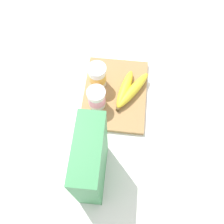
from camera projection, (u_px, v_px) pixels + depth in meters
ground_plane at (115, 95)px, 0.97m from camera, size 2.40×2.40×0.00m
cutting_board at (115, 94)px, 0.97m from camera, size 0.31×0.23×0.02m
cereal_box at (91, 162)px, 0.72m from camera, size 0.19×0.07×0.28m
yogurt_cup_front at (97, 98)px, 0.90m from camera, size 0.07×0.07×0.09m
yogurt_cup_back at (97, 76)px, 0.93m from camera, size 0.07×0.07×0.10m
banana_bunch at (129, 90)px, 0.94m from camera, size 0.18×0.13×0.04m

